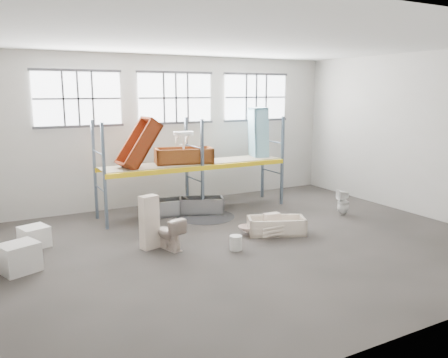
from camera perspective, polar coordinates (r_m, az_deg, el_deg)
floor at (r=11.74m, az=3.52°, el=-8.22°), size 12.00×10.00×0.10m
ceiling at (r=11.14m, az=3.84°, el=17.37°), size 12.00×10.00×0.10m
wall_back at (r=15.64m, az=-6.23°, el=6.17°), size 12.00×0.10×5.00m
wall_front at (r=7.43m, az=24.78°, el=-0.24°), size 12.00×0.10×5.00m
wall_right at (r=15.24m, az=23.44°, el=5.19°), size 0.10×10.00×5.00m
window_left at (r=14.58m, az=-18.04°, el=9.67°), size 2.60×0.04×1.60m
window_mid at (r=15.49m, az=-6.16°, el=10.20°), size 2.60×0.04×1.60m
window_right at (r=16.96m, az=4.06°, el=10.31°), size 2.60×0.04×1.60m
rack_upright_la at (r=12.83m, az=-14.92°, el=0.27°), size 0.08×0.08×3.00m
rack_upright_lb at (r=13.99m, az=-16.09°, el=1.08°), size 0.08×0.08×3.00m
rack_upright_ma at (r=13.82m, az=-2.76°, el=1.39°), size 0.08×0.08×3.00m
rack_upright_mb at (r=14.90m, az=-4.76°, el=2.07°), size 0.08×0.08×3.00m
rack_upright_ra at (r=15.34m, az=7.40°, el=2.28°), size 0.08×0.08×3.00m
rack_upright_rb at (r=16.31m, az=4.94°, el=2.86°), size 0.08×0.08×3.00m
rack_beam_front at (r=13.82m, az=-2.76°, el=1.39°), size 6.00×0.10×0.14m
rack_beam_back at (r=14.90m, az=-4.76°, el=2.07°), size 6.00×0.10×0.14m
shelf_deck at (r=14.34m, az=-3.80°, el=2.06°), size 5.90×1.10×0.03m
wet_patch at (r=13.98m, az=-2.35°, el=-4.79°), size 1.80×1.80×0.00m
bathtub_beige at (r=12.37m, az=6.65°, el=-5.90°), size 1.70×1.29×0.45m
cistern_spare at (r=12.62m, az=6.06°, el=-5.30°), size 0.46×0.23×0.43m
sink_in_tub at (r=12.24m, az=2.93°, el=-6.35°), size 0.64×0.64×0.17m
toilet_beige at (r=11.15m, az=-6.91°, el=-6.83°), size 0.65×0.90×0.82m
cistern_tall at (r=11.21m, az=-9.46°, el=-5.43°), size 0.49×0.38×1.33m
toilet_white at (r=14.56m, az=14.89°, el=-2.89°), size 0.47×0.46×0.80m
steel_tub_left at (r=14.20m, az=-7.38°, el=-3.58°), size 1.43×0.77×0.50m
steel_tub_right at (r=14.32m, az=-2.90°, el=-3.36°), size 1.53×1.11×0.51m
rust_tub_flat at (r=14.21m, az=-5.12°, el=2.93°), size 1.93×1.22×0.50m
rust_tub_tilted at (r=13.52m, az=-10.77°, el=4.40°), size 1.37×0.90×1.58m
sink_on_shelf at (r=13.96m, az=-5.15°, el=3.93°), size 0.64×0.50×0.56m
blue_tub_upright at (r=15.63m, az=4.37°, el=5.81°), size 0.75×0.94×1.77m
bucket at (r=11.11m, az=1.51°, el=-8.09°), size 0.37×0.37×0.36m
carton_near at (r=10.73m, az=-24.53°, el=-9.05°), size 0.92×0.85×0.63m
carton_far at (r=12.25m, az=-22.93°, el=-6.75°), size 0.78×0.78×0.52m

